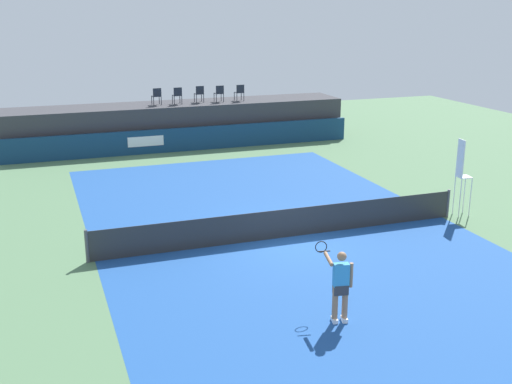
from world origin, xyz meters
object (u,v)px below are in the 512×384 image
at_px(spectator_chair_far_left, 157,96).
at_px(umpire_chair, 462,172).
at_px(spectator_chair_center, 199,93).
at_px(net_post_near, 87,246).
at_px(net_post_far, 448,203).
at_px(tennis_ball, 315,229).
at_px(spectator_chair_left, 177,95).
at_px(tennis_player, 340,284).
at_px(spectator_chair_right, 219,93).
at_px(spectator_chair_far_right, 240,92).

distance_m(spectator_chair_far_left, umpire_chair, 16.96).
xyz_separation_m(spectator_chair_center, net_post_near, (-7.40, -15.19, -2.19)).
bearing_deg(net_post_far, tennis_ball, 176.36).
distance_m(spectator_chair_left, tennis_player, 20.74).
height_order(spectator_chair_far_left, spectator_chair_center, same).
relative_size(spectator_chair_far_left, tennis_ball, 13.06).
xyz_separation_m(spectator_chair_far_left, spectator_chair_left, (1.08, -0.06, 0.00)).
height_order(umpire_chair, tennis_ball, umpire_chair).
bearing_deg(spectator_chair_left, spectator_chair_right, 0.92).
xyz_separation_m(spectator_chair_far_right, tennis_ball, (-2.19, -14.66, -2.66)).
xyz_separation_m(spectator_chair_right, umpire_chair, (4.42, -14.99, -1.11)).
xyz_separation_m(spectator_chair_right, net_post_near, (-8.45, -15.00, -2.19)).
xyz_separation_m(spectator_chair_far_left, spectator_chair_far_right, (4.52, -0.04, 0.00)).
relative_size(spectator_chair_far_left, net_post_near, 0.89).
height_order(spectator_chair_far_left, net_post_far, spectator_chair_far_left).
distance_m(umpire_chair, net_post_far, 1.19).
relative_size(net_post_far, tennis_player, 0.56).
bearing_deg(tennis_player, spectator_chair_far_left, 90.56).
relative_size(spectator_chair_right, spectator_chair_far_right, 1.00).
height_order(spectator_chair_right, net_post_near, spectator_chair_right).
distance_m(spectator_chair_far_left, net_post_far, 16.86).
height_order(spectator_chair_far_right, net_post_near, spectator_chair_far_right).
relative_size(spectator_chair_left, spectator_chair_center, 1.00).
distance_m(net_post_near, tennis_player, 7.77).
relative_size(spectator_chair_center, net_post_far, 0.89).
bearing_deg(spectator_chair_far_left, umpire_chair, -62.55).
height_order(spectator_chair_right, spectator_chair_far_right, same).
xyz_separation_m(spectator_chair_far_left, spectator_chair_right, (3.38, -0.02, 0.00)).
bearing_deg(spectator_chair_left, umpire_chair, -65.81).
bearing_deg(spectator_chair_center, net_post_near, -115.98).
distance_m(spectator_chair_center, spectator_chair_right, 1.07).
bearing_deg(tennis_ball, spectator_chair_far_left, 99.01).
bearing_deg(umpire_chair, tennis_player, -143.15).
height_order(spectator_chair_far_left, umpire_chair, spectator_chair_far_left).
xyz_separation_m(umpire_chair, tennis_ball, (-5.47, 0.31, -1.55)).
bearing_deg(tennis_ball, spectator_chair_far_right, 81.51).
xyz_separation_m(spectator_chair_far_left, umpire_chair, (7.80, -15.02, -1.11)).
distance_m(net_post_near, tennis_ball, 7.43).
height_order(spectator_chair_right, umpire_chair, spectator_chair_right).
relative_size(spectator_chair_center, net_post_near, 0.89).
height_order(spectator_chair_far_left, tennis_ball, spectator_chair_far_left).
xyz_separation_m(umpire_chair, net_post_far, (-0.47, -0.01, -1.09)).
bearing_deg(spectator_chair_far_left, spectator_chair_right, -0.41).
distance_m(spectator_chair_far_left, spectator_chair_right, 3.38).
height_order(spectator_chair_right, tennis_ball, spectator_chair_right).
relative_size(net_post_far, tennis_ball, 14.71).
bearing_deg(spectator_chair_right, spectator_chair_left, -179.08).
distance_m(spectator_chair_left, spectator_chair_far_right, 3.44).
relative_size(spectator_chair_far_left, spectator_chair_left, 1.00).
distance_m(umpire_chair, tennis_ball, 5.69).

